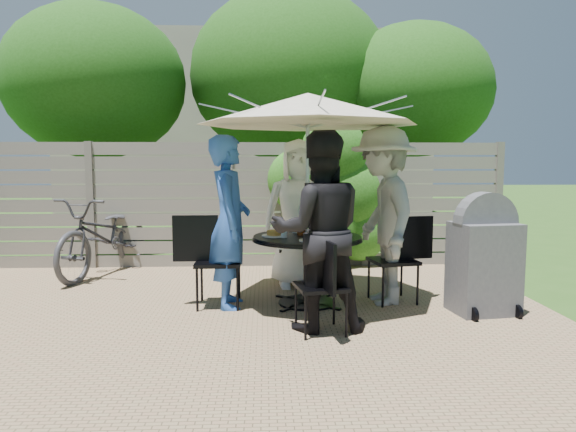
{
  "coord_description": "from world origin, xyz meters",
  "views": [
    {
      "loc": [
        0.52,
        -4.5,
        1.55
      ],
      "look_at": [
        0.77,
        1.14,
        0.96
      ],
      "focal_mm": 32.0,
      "sensor_mm": 36.0,
      "label": 1
    }
  ],
  "objects_px": {
    "chair_back": "(298,262)",
    "glass_right": "(330,228)",
    "umbrella": "(308,109)",
    "chair_front": "(321,306)",
    "glass_left": "(284,231)",
    "person_left": "(229,222)",
    "person_right": "(383,216)",
    "plate_front": "(312,239)",
    "plate_back": "(303,229)",
    "plate_left": "(274,234)",
    "plate_extra": "(329,237)",
    "bbq_grill": "(484,259)",
    "person_front": "(319,232)",
    "chair_right": "(394,277)",
    "patio_table": "(307,257)",
    "glass_front": "(321,233)",
    "glass_back": "(295,227)",
    "syrup_jug": "(301,228)",
    "person_back": "(299,214)",
    "coffee_cup": "(314,228)",
    "plate_right": "(340,233)",
    "bicycle": "(106,236)",
    "chair_left": "(217,280)"
  },
  "relations": [
    {
      "from": "umbrella",
      "to": "chair_front",
      "type": "relative_size",
      "value": 2.75
    },
    {
      "from": "plate_left",
      "to": "plate_front",
      "type": "bearing_deg",
      "value": -42.42
    },
    {
      "from": "plate_front",
      "to": "glass_back",
      "type": "height_order",
      "value": "glass_back"
    },
    {
      "from": "person_left",
      "to": "glass_right",
      "type": "relative_size",
      "value": 13.11
    },
    {
      "from": "person_front",
      "to": "coffee_cup",
      "type": "distance_m",
      "value": 1.06
    },
    {
      "from": "chair_back",
      "to": "glass_right",
      "type": "xyz_separation_m",
      "value": [
        0.3,
        -0.85,
        0.55
      ]
    },
    {
      "from": "coffee_cup",
      "to": "plate_right",
      "type": "bearing_deg",
      "value": -37.65
    },
    {
      "from": "glass_left",
      "to": "syrup_jug",
      "type": "bearing_deg",
      "value": 40.39
    },
    {
      "from": "plate_right",
      "to": "person_back",
      "type": "bearing_deg",
      "value": 116.03
    },
    {
      "from": "glass_right",
      "to": "chair_left",
      "type": "bearing_deg",
      "value": -172.56
    },
    {
      "from": "bbq_grill",
      "to": "person_front",
      "type": "bearing_deg",
      "value": -174.23
    },
    {
      "from": "plate_front",
      "to": "chair_right",
      "type": "bearing_deg",
      "value": 23.13
    },
    {
      "from": "umbrella",
      "to": "plate_left",
      "type": "bearing_deg",
      "value": -177.42
    },
    {
      "from": "plate_left",
      "to": "plate_extra",
      "type": "bearing_deg",
      "value": -26.47
    },
    {
      "from": "person_left",
      "to": "person_right",
      "type": "bearing_deg",
      "value": -90.0
    },
    {
      "from": "chair_front",
      "to": "plate_front",
      "type": "xyz_separation_m",
      "value": [
        -0.03,
        0.6,
        0.52
      ]
    },
    {
      "from": "plate_front",
      "to": "syrup_jug",
      "type": "xyz_separation_m",
      "value": [
        -0.08,
        0.41,
        0.06
      ]
    },
    {
      "from": "plate_back",
      "to": "chair_front",
      "type": "bearing_deg",
      "value": -87.34
    },
    {
      "from": "patio_table",
      "to": "syrup_jug",
      "type": "relative_size",
      "value": 7.59
    },
    {
      "from": "plate_right",
      "to": "coffee_cup",
      "type": "height_order",
      "value": "coffee_cup"
    },
    {
      "from": "chair_back",
      "to": "glass_right",
      "type": "height_order",
      "value": "chair_back"
    },
    {
      "from": "chair_front",
      "to": "plate_extra",
      "type": "xyz_separation_m",
      "value": [
        0.15,
        0.67,
        0.52
      ]
    },
    {
      "from": "plate_right",
      "to": "person_left",
      "type": "bearing_deg",
      "value": -177.42
    },
    {
      "from": "person_right",
      "to": "coffee_cup",
      "type": "relative_size",
      "value": 16.17
    },
    {
      "from": "chair_right",
      "to": "syrup_jug",
      "type": "relative_size",
      "value": 6.0
    },
    {
      "from": "plate_extra",
      "to": "coffee_cup",
      "type": "bearing_deg",
      "value": 101.33
    },
    {
      "from": "plate_right",
      "to": "bbq_grill",
      "type": "bearing_deg",
      "value": -16.75
    },
    {
      "from": "plate_right",
      "to": "coffee_cup",
      "type": "distance_m",
      "value": 0.34
    },
    {
      "from": "patio_table",
      "to": "chair_back",
      "type": "height_order",
      "value": "chair_back"
    },
    {
      "from": "umbrella",
      "to": "plate_extra",
      "type": "xyz_separation_m",
      "value": [
        0.19,
        -0.29,
        -1.32
      ]
    },
    {
      "from": "chair_front",
      "to": "plate_extra",
      "type": "bearing_deg",
      "value": -21.95
    },
    {
      "from": "chair_front",
      "to": "plate_back",
      "type": "xyz_separation_m",
      "value": [
        -0.06,
        1.32,
        0.52
      ]
    },
    {
      "from": "plate_right",
      "to": "chair_back",
      "type": "bearing_deg",
      "value": 112.94
    },
    {
      "from": "person_left",
      "to": "person_front",
      "type": "height_order",
      "value": "person_front"
    },
    {
      "from": "plate_front",
      "to": "bicycle",
      "type": "bearing_deg",
      "value": 142.85
    },
    {
      "from": "plate_back",
      "to": "chair_right",
      "type": "bearing_deg",
      "value": -17.74
    },
    {
      "from": "plate_left",
      "to": "glass_right",
      "type": "xyz_separation_m",
      "value": [
        0.61,
        0.13,
        0.05
      ]
    },
    {
      "from": "glass_left",
      "to": "person_back",
      "type": "bearing_deg",
      "value": 77.06
    },
    {
      "from": "plate_extra",
      "to": "glass_front",
      "type": "xyz_separation_m",
      "value": [
        -0.08,
        0.04,
        0.05
      ]
    },
    {
      "from": "plate_extra",
      "to": "glass_right",
      "type": "xyz_separation_m",
      "value": [
        0.06,
        0.41,
        0.05
      ]
    },
    {
      "from": "chair_back",
      "to": "glass_left",
      "type": "bearing_deg",
      "value": -7.67
    },
    {
      "from": "plate_front",
      "to": "glass_right",
      "type": "height_order",
      "value": "glass_right"
    },
    {
      "from": "chair_back",
      "to": "plate_back",
      "type": "bearing_deg",
      "value": 5.88
    },
    {
      "from": "glass_left",
      "to": "chair_front",
      "type": "bearing_deg",
      "value": -70.51
    },
    {
      "from": "person_back",
      "to": "chair_right",
      "type": "distance_m",
      "value": 1.42
    },
    {
      "from": "umbrella",
      "to": "chair_back",
      "type": "bearing_deg",
      "value": 92.48
    },
    {
      "from": "person_left",
      "to": "chair_right",
      "type": "distance_m",
      "value": 1.9
    },
    {
      "from": "plate_left",
      "to": "glass_back",
      "type": "height_order",
      "value": "glass_back"
    },
    {
      "from": "person_left",
      "to": "plate_back",
      "type": "relative_size",
      "value": 7.06
    },
    {
      "from": "glass_back",
      "to": "plate_front",
      "type": "bearing_deg",
      "value": -77.81
    }
  ]
}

